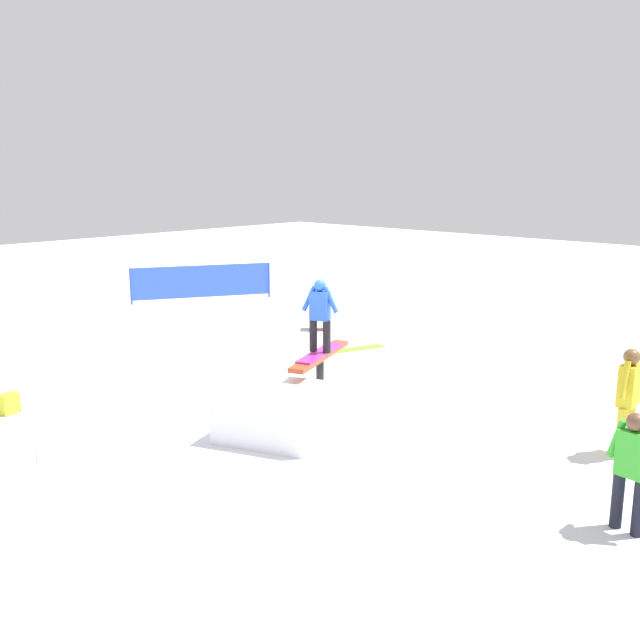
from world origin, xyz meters
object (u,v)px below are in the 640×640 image
(bystander_green, at_px, (632,466))
(backpack_on_snow, at_px, (9,404))
(bystander_yellow, at_px, (628,396))
(loose_snowboard_white, at_px, (47,456))
(main_rider_on_rail, at_px, (320,318))
(rail_feature, at_px, (320,361))
(folding_chair, at_px, (320,314))
(loose_snowboard_lime, at_px, (353,349))

(bystander_green, height_order, backpack_on_snow, bystander_green)
(bystander_green, bearing_deg, backpack_on_snow, -152.81)
(bystander_yellow, bearing_deg, loose_snowboard_white, 131.22)
(bystander_green, distance_m, bystander_yellow, 2.38)
(main_rider_on_rail, relative_size, loose_snowboard_white, 1.09)
(rail_feature, distance_m, main_rider_on_rail, 0.78)
(main_rider_on_rail, distance_m, folding_chair, 5.74)
(rail_feature, distance_m, backpack_on_snow, 5.29)
(main_rider_on_rail, bearing_deg, bystander_green, -120.11)
(rail_feature, xyz_separation_m, loose_snowboard_white, (-4.50, 1.14, -0.70))
(loose_snowboard_lime, bearing_deg, main_rider_on_rail, -129.29)
(loose_snowboard_white, height_order, folding_chair, folding_chair)
(loose_snowboard_lime, bearing_deg, rail_feature, -129.29)
(bystander_yellow, bearing_deg, loose_snowboard_lime, 71.62)
(main_rider_on_rail, height_order, backpack_on_snow, main_rider_on_rail)
(loose_snowboard_white, distance_m, folding_chair, 9.05)
(loose_snowboard_lime, xyz_separation_m, folding_chair, (1.00, 1.95, 0.40))
(bystander_yellow, bearing_deg, main_rider_on_rail, 101.46)
(loose_snowboard_lime, xyz_separation_m, backpack_on_snow, (-7.19, 1.46, 0.16))
(backpack_on_snow, bearing_deg, rail_feature, -51.58)
(rail_feature, height_order, loose_snowboard_lime, rail_feature)
(main_rider_on_rail, relative_size, backpack_on_snow, 4.44)
(folding_chair, bearing_deg, bystander_green, 22.92)
(rail_feature, bearing_deg, loose_snowboard_lime, 10.20)
(rail_feature, relative_size, main_rider_on_rail, 1.38)
(bystander_yellow, bearing_deg, bystander_green, -161.18)
(bystander_green, xyz_separation_m, backpack_on_snow, (-3.02, 9.05, -0.62))
(backpack_on_snow, bearing_deg, folding_chair, -8.63)
(bystander_yellow, relative_size, folding_chair, 1.78)
(loose_snowboard_white, relative_size, loose_snowboard_lime, 0.91)
(rail_feature, height_order, bystander_green, bystander_green)
(backpack_on_snow, bearing_deg, loose_snowboard_lime, -23.52)
(bystander_yellow, xyz_separation_m, loose_snowboard_lime, (1.96, 6.74, -0.87))
(rail_feature, height_order, loose_snowboard_white, rail_feature)
(loose_snowboard_white, distance_m, backpack_on_snow, 2.25)
(main_rider_on_rail, xyz_separation_m, bystander_yellow, (1.18, -4.85, -0.61))
(bystander_yellow, bearing_deg, backpack_on_snow, 120.36)
(main_rider_on_rail, bearing_deg, folding_chair, 23.09)
(main_rider_on_rail, height_order, loose_snowboard_lime, main_rider_on_rail)
(rail_feature, xyz_separation_m, main_rider_on_rail, (0.00, 0.00, 0.78))
(backpack_on_snow, bearing_deg, bystander_green, -83.61)
(bystander_green, xyz_separation_m, loose_snowboard_white, (-3.46, 6.85, -0.78))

